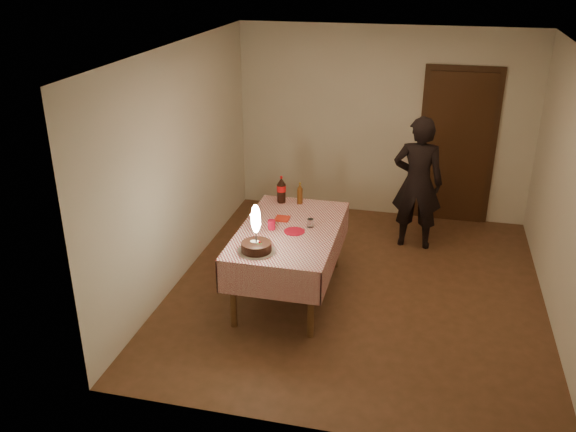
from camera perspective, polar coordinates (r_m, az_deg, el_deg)
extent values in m
cube|color=brown|center=(6.89, 6.44, -6.74)|extent=(4.00, 4.50, 0.01)
cube|color=silver|center=(8.48, 8.88, 8.53)|extent=(4.00, 0.04, 2.60)
cube|color=silver|center=(4.31, 3.23, -6.55)|extent=(4.00, 0.04, 2.60)
cube|color=silver|center=(6.83, -9.96, 4.79)|extent=(0.04, 4.50, 2.60)
cube|color=silver|center=(6.45, 24.88, 1.74)|extent=(0.04, 4.50, 2.60)
cube|color=silver|center=(6.02, 7.59, 15.17)|extent=(4.00, 4.50, 0.04)
cube|color=#472814|center=(8.50, 15.49, 6.08)|extent=(0.85, 0.05, 2.05)
sphere|color=#B28C33|center=(8.46, 13.31, 6.03)|extent=(0.06, 0.06, 0.06)
cube|color=brown|center=(6.40, 0.10, -1.45)|extent=(0.90, 1.60, 0.04)
cylinder|color=brown|center=(6.05, -5.17, -7.28)|extent=(0.07, 0.07, 0.73)
cylinder|color=brown|center=(5.87, 2.15, -8.22)|extent=(0.07, 0.07, 0.73)
cylinder|color=brown|center=(7.30, -1.53, -1.50)|extent=(0.07, 0.07, 0.73)
cylinder|color=brown|center=(7.15, 4.53, -2.12)|extent=(0.07, 0.07, 0.73)
cube|color=white|center=(6.39, 0.10, -1.24)|extent=(1.02, 1.72, 0.01)
cube|color=white|center=(5.73, -1.89, -6.32)|extent=(1.02, 0.01, 0.34)
cube|color=white|center=(7.22, 1.68, 0.26)|extent=(1.02, 0.01, 0.34)
cube|color=white|center=(6.59, -4.17, -2.19)|extent=(0.01, 1.72, 0.34)
cube|color=white|center=(6.38, 4.52, -3.11)|extent=(0.01, 1.72, 0.34)
cylinder|color=white|center=(5.92, -2.97, -3.30)|extent=(0.37, 0.37, 0.01)
cylinder|color=black|center=(5.90, -2.98, -2.88)|extent=(0.29, 0.29, 0.09)
cylinder|color=white|center=(5.89, -3.13, -2.39)|extent=(0.07, 0.07, 0.00)
sphere|color=red|center=(5.85, -2.69, -2.46)|extent=(0.02, 0.02, 0.02)
cube|color=#19721E|center=(5.85, -2.57, -2.61)|extent=(0.02, 0.01, 0.00)
cube|color=#19721E|center=(5.85, -2.82, -2.61)|extent=(0.01, 0.02, 0.00)
cylinder|color=#262628|center=(5.85, -3.00, -1.96)|extent=(0.01, 0.01, 0.12)
ellipsoid|color=#FFF2BF|center=(5.77, -3.04, -0.26)|extent=(0.09, 0.09, 0.29)
sphere|color=white|center=(5.82, -3.02, -1.25)|extent=(0.04, 0.04, 0.04)
cylinder|color=red|center=(6.31, 0.60, -1.45)|extent=(0.22, 0.22, 0.01)
cylinder|color=red|center=(6.36, -1.56, -0.82)|extent=(0.08, 0.08, 0.10)
cylinder|color=silver|center=(6.41, 2.12, -0.66)|extent=(0.07, 0.07, 0.09)
cube|color=red|center=(6.60, -0.54, -0.24)|extent=(0.15, 0.15, 0.02)
cylinder|color=black|center=(7.02, -0.63, 2.15)|extent=(0.10, 0.10, 0.22)
cylinder|color=red|center=(7.00, -0.63, 2.61)|extent=(0.10, 0.10, 0.07)
cone|color=black|center=(6.97, -0.63, 3.30)|extent=(0.10, 0.10, 0.08)
cylinder|color=red|center=(6.95, -0.63, 3.64)|extent=(0.03, 0.03, 0.02)
cylinder|color=#562D0E|center=(6.99, 1.12, 1.88)|extent=(0.06, 0.06, 0.18)
cone|color=#562D0E|center=(6.95, 1.12, 2.80)|extent=(0.06, 0.06, 0.06)
cylinder|color=olive|center=(6.94, 1.13, 3.07)|extent=(0.02, 0.02, 0.02)
imported|color=black|center=(7.65, 12.03, 3.04)|extent=(0.62, 0.41, 1.68)
cube|color=black|center=(7.60, 12.47, 7.58)|extent=(0.13, 0.09, 0.10)
cylinder|color=black|center=(7.67, 12.50, 7.74)|extent=(0.08, 0.08, 0.08)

